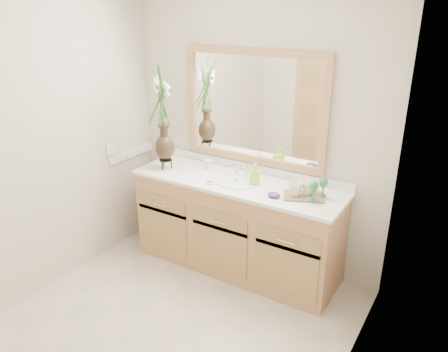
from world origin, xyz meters
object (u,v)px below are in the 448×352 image
Objects in this scene: tray at (304,196)px; tumbler at (208,164)px; flower_vase at (163,106)px; soap_bottle at (255,174)px.

tumbler is at bearing 150.06° from tray.
tumbler is 0.98m from tray.
tray is at bearing -7.37° from tumbler.
flower_vase reaches higher than tumbler.
tumbler reaches higher than tray.
flower_vase is at bearing -150.46° from tumbler.
flower_vase is at bearing 167.22° from soap_bottle.
tray is at bearing -26.00° from soap_bottle.
flower_vase is 0.65m from tumbler.
tumbler is 0.27× the size of tray.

